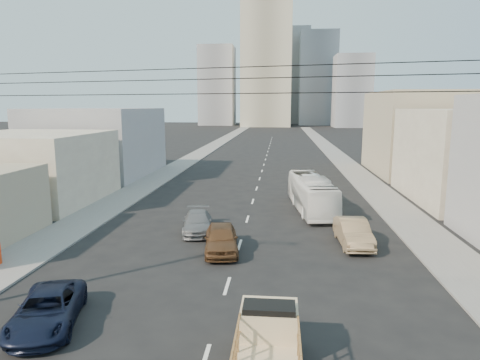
% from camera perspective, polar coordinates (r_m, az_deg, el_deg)
% --- Properties ---
extents(sidewalk_left, '(3.50, 180.00, 0.12)m').
position_cam_1_polar(sidewalk_left, '(82.27, -4.45, 4.06)').
color(sidewalk_left, slate).
rests_on(sidewalk_left, ground).
extents(sidewalk_right, '(3.50, 180.00, 0.12)m').
position_cam_1_polar(sidewalk_right, '(81.59, 12.07, 3.83)').
color(sidewalk_right, slate).
rests_on(sidewalk_right, ground).
extents(lane_dashes, '(0.15, 104.00, 0.01)m').
position_cam_1_polar(lane_dashes, '(64.21, 3.31, 2.41)').
color(lane_dashes, silver).
rests_on(lane_dashes, ground).
extents(flatbed_pickup, '(1.95, 4.41, 1.90)m').
position_cam_1_polar(flatbed_pickup, '(14.11, 3.76, -20.70)').
color(flatbed_pickup, beige).
rests_on(flatbed_pickup, ground).
extents(navy_pickup, '(3.36, 5.17, 1.32)m').
position_cam_1_polar(navy_pickup, '(18.41, -24.31, -15.47)').
color(navy_pickup, black).
rests_on(navy_pickup, ground).
extents(city_bus, '(3.55, 10.26, 2.80)m').
position_cam_1_polar(city_bus, '(34.56, 9.51, -1.77)').
color(city_bus, white).
rests_on(city_bus, ground).
extents(sedan_brown, '(2.51, 4.84, 1.57)m').
position_cam_1_polar(sedan_brown, '(24.69, -2.51, -7.81)').
color(sedan_brown, brown).
rests_on(sedan_brown, ground).
extents(sedan_tan, '(1.90, 4.83, 1.56)m').
position_cam_1_polar(sedan_tan, '(26.72, 14.86, -6.77)').
color(sedan_tan, '#8E7453').
rests_on(sedan_tan, ground).
extents(sedan_grey, '(2.60, 4.84, 1.33)m').
position_cam_1_polar(sedan_grey, '(28.59, -5.68, -5.63)').
color(sedan_grey, slate).
rests_on(sedan_grey, ground).
extents(overhead_wires, '(23.01, 5.02, 0.72)m').
position_cam_1_polar(overhead_wires, '(12.39, -5.80, 13.05)').
color(overhead_wires, black).
rests_on(overhead_wires, ground).
extents(bldg_right_mid, '(11.00, 14.00, 8.00)m').
position_cam_1_polar(bldg_right_mid, '(42.47, 29.25, 2.81)').
color(bldg_right_mid, '#B7AA93').
rests_on(bldg_right_mid, ground).
extents(bldg_right_far, '(12.00, 16.00, 10.00)m').
position_cam_1_polar(bldg_right_far, '(57.49, 23.44, 5.76)').
color(bldg_right_far, tan).
rests_on(bldg_right_far, ground).
extents(bldg_left_mid, '(11.00, 12.00, 6.00)m').
position_cam_1_polar(bldg_left_mid, '(41.04, -25.99, 1.46)').
color(bldg_left_mid, '#B7AA93').
rests_on(bldg_left_mid, ground).
extents(bldg_left_far, '(12.00, 16.00, 8.00)m').
position_cam_1_polar(bldg_left_far, '(54.41, -18.32, 4.83)').
color(bldg_left_far, '#959598').
rests_on(bldg_left_far, ground).
extents(high_rise_tower, '(20.00, 20.00, 60.00)m').
position_cam_1_polar(high_rise_tower, '(182.05, 3.59, 16.65)').
color(high_rise_tower, tan).
rests_on(high_rise_tower, ground).
extents(midrise_ne, '(16.00, 16.00, 40.00)m').
position_cam_1_polar(midrise_ne, '(196.60, 10.30, 13.08)').
color(midrise_ne, gray).
rests_on(midrise_ne, ground).
extents(midrise_nw, '(15.00, 15.00, 34.00)m').
position_cam_1_polar(midrise_nw, '(192.93, -3.05, 12.40)').
color(midrise_nw, gray).
rests_on(midrise_nw, ground).
extents(midrise_back, '(18.00, 18.00, 44.00)m').
position_cam_1_polar(midrise_back, '(211.11, 6.64, 13.48)').
color(midrise_back, '#959598').
rests_on(midrise_back, ground).
extents(midrise_east, '(14.00, 14.00, 28.00)m').
position_cam_1_polar(midrise_east, '(177.88, 14.71, 11.35)').
color(midrise_east, gray).
rests_on(midrise_east, ground).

